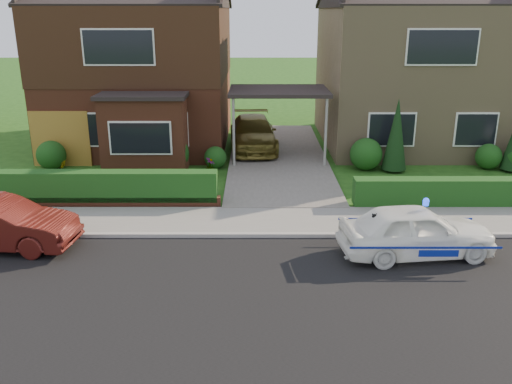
{
  "coord_description": "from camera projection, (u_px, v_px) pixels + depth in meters",
  "views": [
    {
      "loc": [
        -0.9,
        -10.02,
        5.65
      ],
      "look_at": [
        -0.88,
        3.5,
        1.11
      ],
      "focal_mm": 38.0,
      "sensor_mm": 36.0,
      "label": 1
    }
  ],
  "objects": [
    {
      "name": "carport_link",
      "position": [
        279.0,
        92.0,
        20.84
      ],
      "size": [
        3.8,
        3.0,
        2.77
      ],
      "color": "black",
      "rests_on": "ground"
    },
    {
      "name": "driveway",
      "position": [
        278.0,
        157.0,
        21.71
      ],
      "size": [
        3.8,
        12.0,
        0.12
      ],
      "primitive_type": "cube",
      "color": "#666059",
      "rests_on": "ground"
    },
    {
      "name": "house_right",
      "position": [
        410.0,
        59.0,
        23.4
      ],
      "size": [
        7.5,
        8.06,
        7.25
      ],
      "color": "#9B835F",
      "rests_on": "ground"
    },
    {
      "name": "dwarf_wall",
      "position": [
        93.0,
        202.0,
        16.26
      ],
      "size": [
        7.7,
        0.25,
        0.36
      ],
      "primitive_type": "cube",
      "color": "brown",
      "rests_on": "ground"
    },
    {
      "name": "house_left",
      "position": [
        142.0,
        55.0,
        23.26
      ],
      "size": [
        7.5,
        9.53,
        7.25
      ],
      "color": "brown",
      "rests_on": "ground"
    },
    {
      "name": "ground",
      "position": [
        299.0,
        295.0,
        11.3
      ],
      "size": [
        120.0,
        120.0,
        0.0
      ],
      "primitive_type": "plane",
      "color": "#1B4713",
      "rests_on": "ground"
    },
    {
      "name": "police_car",
      "position": [
        416.0,
        231.0,
        12.95
      ],
      "size": [
        3.4,
        3.84,
        1.42
      ],
      "rotation": [
        0.0,
        0.0,
        1.69
      ],
      "color": "white",
      "rests_on": "ground"
    },
    {
      "name": "shrub_right_mid",
      "position": [
        489.0,
        157.0,
        20.16
      ],
      "size": [
        0.96,
        0.96,
        0.96
      ],
      "primitive_type": "sphere",
      "color": "#163C13",
      "rests_on": "ground"
    },
    {
      "name": "shrub_left_mid",
      "position": [
        171.0,
        153.0,
        19.9
      ],
      "size": [
        1.32,
        1.32,
        1.32
      ],
      "primitive_type": "sphere",
      "color": "#163C13",
      "rests_on": "ground"
    },
    {
      "name": "potted_plant_b",
      "position": [
        62.0,
        171.0,
        18.82
      ],
      "size": [
        0.51,
        0.5,
        0.72
      ],
      "primitive_type": "imported",
      "rotation": [
        0.0,
        0.0,
        0.85
      ],
      "color": "gray",
      "rests_on": "ground"
    },
    {
      "name": "sidewalk",
      "position": [
        287.0,
        221.0,
        15.17
      ],
      "size": [
        60.0,
        2.0,
        0.1
      ],
      "primitive_type": "cube",
      "color": "slate",
      "rests_on": "ground"
    },
    {
      "name": "potted_plant_a",
      "position": [
        112.0,
        190.0,
        16.87
      ],
      "size": [
        0.41,
        0.35,
        0.67
      ],
      "primitive_type": "imported",
      "rotation": [
        0.0,
        0.0,
        0.36
      ],
      "color": "gray",
      "rests_on": "ground"
    },
    {
      "name": "garage_door",
      "position": [
        61.0,
        139.0,
        20.4
      ],
      "size": [
        2.2,
        0.1,
        2.1
      ],
      "primitive_type": "cube",
      "color": "olive",
      "rests_on": "ground"
    },
    {
      "name": "driveway_car",
      "position": [
        253.0,
        133.0,
        22.58
      ],
      "size": [
        2.13,
        4.68,
        1.33
      ],
      "primitive_type": "imported",
      "rotation": [
        0.0,
        0.0,
        0.06
      ],
      "color": "olive",
      "rests_on": "driveway"
    },
    {
      "name": "conifer_a",
      "position": [
        396.0,
        137.0,
        19.61
      ],
      "size": [
        0.9,
        0.9,
        2.6
      ],
      "primitive_type": "cone",
      "color": "black",
      "rests_on": "ground"
    },
    {
      "name": "road",
      "position": [
        299.0,
        295.0,
        11.3
      ],
      "size": [
        60.0,
        6.0,
        0.02
      ],
      "primitive_type": "cube",
      "color": "black",
      "rests_on": "ground"
    },
    {
      "name": "shrub_right_near",
      "position": [
        366.0,
        154.0,
        20.02
      ],
      "size": [
        1.2,
        1.2,
        1.2
      ],
      "primitive_type": "sphere",
      "color": "#163C13",
      "rests_on": "ground"
    },
    {
      "name": "shrub_left_near",
      "position": [
        215.0,
        157.0,
        20.26
      ],
      "size": [
        0.84,
        0.84,
        0.84
      ],
      "primitive_type": "sphere",
      "color": "#163C13",
      "rests_on": "ground"
    },
    {
      "name": "kerb",
      "position": [
        290.0,
        235.0,
        14.17
      ],
      "size": [
        60.0,
        0.16,
        0.12
      ],
      "primitive_type": "cube",
      "color": "#9E9993",
      "rests_on": "ground"
    },
    {
      "name": "potted_plant_c",
      "position": [
        210.0,
        168.0,
        19.14
      ],
      "size": [
        0.43,
        0.43,
        0.71
      ],
      "primitive_type": "imported",
      "rotation": [
        0.0,
        0.0,
        1.5
      ],
      "color": "gray",
      "rests_on": "ground"
    },
    {
      "name": "hedge_left",
      "position": [
        94.0,
        206.0,
        16.46
      ],
      "size": [
        7.5,
        0.55,
        0.9
      ],
      "primitive_type": "cube",
      "color": "#163C13",
      "rests_on": "ground"
    },
    {
      "name": "shrub_left_far",
      "position": [
        51.0,
        155.0,
        20.12
      ],
      "size": [
        1.08,
        1.08,
        1.08
      ],
      "primitive_type": "sphere",
      "color": "#163C13",
      "rests_on": "ground"
    },
    {
      "name": "hedge_right",
      "position": [
        477.0,
        207.0,
        16.38
      ],
      "size": [
        7.5,
        0.55,
        0.8
      ],
      "primitive_type": "cube",
      "color": "#163C13",
      "rests_on": "ground"
    }
  ]
}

